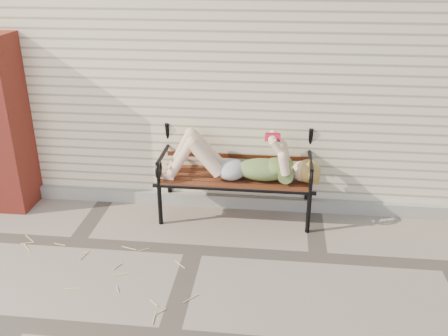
# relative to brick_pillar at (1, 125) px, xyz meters

# --- Properties ---
(ground) EXTENTS (80.00, 80.00, 0.00)m
(ground) POSITION_rel_brick_pillar_xyz_m (2.30, -0.75, -1.00)
(ground) COLOR gray
(ground) RESTS_ON ground
(house_wall) EXTENTS (8.00, 4.00, 3.00)m
(house_wall) POSITION_rel_brick_pillar_xyz_m (2.30, 2.25, 0.50)
(house_wall) COLOR beige
(house_wall) RESTS_ON ground
(foundation_strip) EXTENTS (8.00, 0.10, 0.15)m
(foundation_strip) POSITION_rel_brick_pillar_xyz_m (2.30, 0.22, -0.93)
(foundation_strip) COLOR #9A968B
(foundation_strip) RESTS_ON ground
(brick_pillar) EXTENTS (0.50, 0.50, 2.00)m
(brick_pillar) POSITION_rel_brick_pillar_xyz_m (0.00, 0.00, 0.00)
(brick_pillar) COLOR #A83126
(brick_pillar) RESTS_ON ground
(garden_bench) EXTENTS (1.83, 0.73, 1.18)m
(garden_bench) POSITION_rel_brick_pillar_xyz_m (2.65, 0.09, -0.34)
(garden_bench) COLOR black
(garden_bench) RESTS_ON ground
(reading_woman) EXTENTS (1.73, 0.39, 0.54)m
(reading_woman) POSITION_rel_brick_pillar_xyz_m (2.67, -0.05, -0.30)
(reading_woman) COLOR #0A3F46
(reading_woman) RESTS_ON ground
(straw_scatter) EXTENTS (2.56, 1.57, 0.01)m
(straw_scatter) POSITION_rel_brick_pillar_xyz_m (0.70, -1.48, -0.99)
(straw_scatter) COLOR #E9CE71
(straw_scatter) RESTS_ON ground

